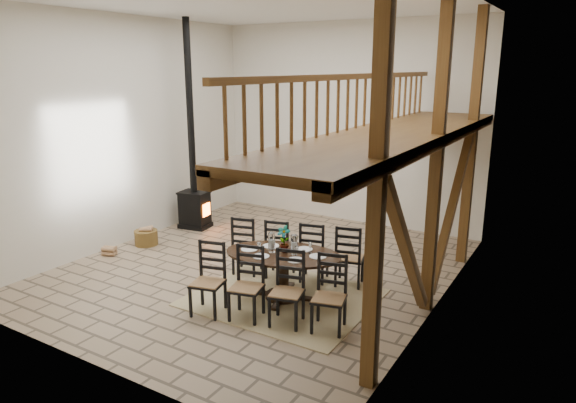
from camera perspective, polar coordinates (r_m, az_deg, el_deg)
The scene contains 7 objects.
ground at distance 10.37m, azimuth -3.28°, elevation -7.38°, with size 8.00×8.00×0.00m, color gray.
room_shell at distance 9.03m, azimuth 2.77°, elevation 9.10°, with size 7.02×8.02×5.01m.
rug at distance 9.09m, azimuth -0.56°, elevation -10.60°, with size 3.00×2.50×0.02m, color #C6B67F.
dining_table at distance 8.92m, azimuth -0.56°, elevation -8.28°, with size 2.96×2.79×1.30m.
wood_stove at distance 12.81m, azimuth -10.45°, elevation 1.92°, with size 0.79×0.65×5.00m.
log_basket at distance 12.03m, azimuth -15.49°, elevation -3.80°, with size 0.51×0.51×0.42m.
log_stack at distance 11.63m, azimuth -19.24°, elevation -5.21°, with size 0.33×0.28×0.19m.
Camera 1 is at (5.44, -7.92, 3.90)m, focal length 32.00 mm.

